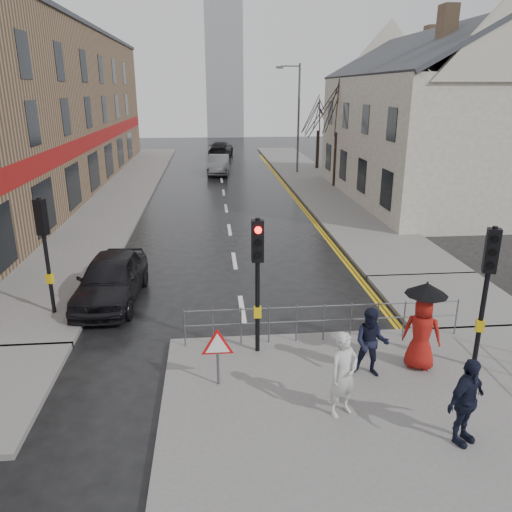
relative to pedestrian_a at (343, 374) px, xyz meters
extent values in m
plane|color=black|center=(-1.63, 2.47, -1.03)|extent=(120.00, 120.00, 0.00)
cube|color=#605E5B|center=(1.37, -1.03, -0.96)|extent=(10.00, 9.00, 0.14)
cube|color=#605E5B|center=(-8.13, 25.47, -0.96)|extent=(4.00, 44.00, 0.14)
cube|color=#605E5B|center=(4.87, 27.47, -0.96)|extent=(4.00, 40.00, 0.14)
cube|color=#605E5B|center=(4.87, 5.47, -0.96)|extent=(4.00, 4.20, 0.14)
cube|color=#7F6349|center=(-13.63, 24.47, 3.97)|extent=(8.00, 42.00, 10.00)
cube|color=beige|center=(10.37, 20.47, 2.47)|extent=(9.00, 16.00, 7.00)
cube|color=#7F6349|center=(8.87, 16.47, 8.17)|extent=(0.70, 0.90, 1.80)
cube|color=#7F6349|center=(11.57, 24.47, 8.17)|extent=(0.70, 0.90, 1.80)
cube|color=gray|center=(-0.13, 64.47, 7.97)|extent=(5.00, 5.00, 18.00)
cylinder|color=black|center=(-1.43, 2.67, 0.81)|extent=(0.11, 0.11, 3.40)
cube|color=black|center=(-1.43, 2.67, 1.96)|extent=(0.28, 0.22, 1.00)
cylinder|color=#FF0C07|center=(-1.43, 2.53, 2.26)|extent=(0.16, 0.04, 0.16)
cylinder|color=black|center=(-1.43, 2.53, 1.96)|extent=(0.16, 0.04, 0.16)
cylinder|color=black|center=(-1.43, 2.53, 1.66)|extent=(0.16, 0.04, 0.16)
cube|color=gold|center=(-1.43, 2.67, 0.16)|extent=(0.18, 0.14, 0.28)
cylinder|color=black|center=(3.57, 1.47, 0.81)|extent=(0.11, 0.11, 3.40)
cube|color=black|center=(3.57, 1.47, 1.96)|extent=(0.34, 0.30, 1.00)
cylinder|color=black|center=(3.52, 1.34, 2.26)|extent=(0.16, 0.09, 0.16)
cylinder|color=black|center=(3.52, 1.34, 1.96)|extent=(0.16, 0.09, 0.16)
cylinder|color=black|center=(3.52, 1.34, 1.66)|extent=(0.16, 0.09, 0.16)
cube|color=gold|center=(3.57, 1.47, 0.16)|extent=(0.22, 0.19, 0.28)
cylinder|color=black|center=(-7.13, 5.47, 0.81)|extent=(0.11, 0.11, 3.40)
cube|color=black|center=(-7.13, 5.47, 1.96)|extent=(0.34, 0.30, 1.00)
cylinder|color=black|center=(-7.09, 5.60, 2.26)|extent=(0.16, 0.09, 0.16)
cylinder|color=black|center=(-7.09, 5.60, 1.96)|extent=(0.16, 0.09, 0.16)
cylinder|color=black|center=(-7.09, 5.60, 1.66)|extent=(0.16, 0.09, 0.16)
cube|color=gold|center=(-7.13, 5.47, 0.16)|extent=(0.22, 0.19, 0.28)
cylinder|color=#595B5E|center=(-3.23, 3.07, -0.39)|extent=(0.04, 0.04, 1.00)
cylinder|color=#595B5E|center=(3.87, 3.07, -0.39)|extent=(0.04, 0.04, 1.00)
cylinder|color=#595B5E|center=(0.32, 3.07, 0.06)|extent=(7.10, 0.04, 0.04)
cylinder|color=#595B5E|center=(0.32, 3.07, -0.34)|extent=(7.10, 0.04, 0.04)
cylinder|color=#595B5E|center=(-2.43, 1.27, -0.46)|extent=(0.06, 0.06, 0.85)
cylinder|color=red|center=(-2.43, 1.27, 0.06)|extent=(0.80, 0.03, 0.80)
cylinder|color=white|center=(-2.43, 1.25, 0.06)|extent=(0.60, 0.03, 0.60)
cylinder|color=#595B5E|center=(4.37, 30.47, 3.11)|extent=(0.16, 0.16, 8.00)
cylinder|color=#595B5E|center=(3.67, 30.47, 6.91)|extent=(1.40, 0.10, 0.10)
cube|color=#595B5E|center=(2.87, 30.47, 6.81)|extent=(0.50, 0.25, 0.18)
cylinder|color=black|center=(5.87, 24.47, 0.86)|extent=(0.26, 0.26, 3.50)
cylinder|color=black|center=(6.37, 32.47, 0.61)|extent=(0.26, 0.26, 3.00)
imported|color=#B9BAB6|center=(0.00, 0.00, 0.00)|extent=(0.77, 0.66, 1.78)
imported|color=black|center=(0.99, 1.34, -0.08)|extent=(0.95, 0.85, 1.62)
imported|color=maroon|center=(2.24, 1.56, 0.00)|extent=(1.03, 0.90, 1.77)
cylinder|color=black|center=(2.24, 1.56, 0.10)|extent=(0.02, 0.02, 1.97)
cone|color=black|center=(2.24, 1.56, 1.08)|extent=(0.96, 0.96, 0.28)
imported|color=black|center=(1.98, -1.03, -0.04)|extent=(1.07, 0.85, 1.70)
imported|color=black|center=(-5.63, 6.47, -0.28)|extent=(2.01, 4.48, 1.50)
imported|color=#4F5054|center=(-1.78, 30.97, -0.30)|extent=(1.85, 4.54, 1.46)
imported|color=black|center=(-1.33, 41.32, -0.28)|extent=(2.73, 5.36, 1.49)
camera|label=1|loc=(-2.49, -8.31, 5.30)|focal=35.00mm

